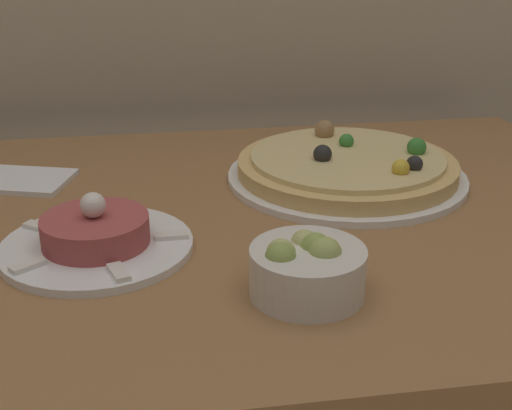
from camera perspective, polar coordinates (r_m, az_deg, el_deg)
dining_table at (r=1.00m, az=-1.26°, el=-6.58°), size 1.13×0.79×0.74m
pizza_plate at (r=1.07m, az=7.32°, el=2.97°), size 0.36×0.36×0.06m
tartare_plate at (r=0.87m, az=-12.68°, el=-2.55°), size 0.23×0.23×0.07m
small_bowl at (r=0.75m, az=4.08°, el=-5.06°), size 0.12×0.12×0.07m
napkin at (r=1.12m, az=-18.95°, el=1.92°), size 0.19×0.15×0.01m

